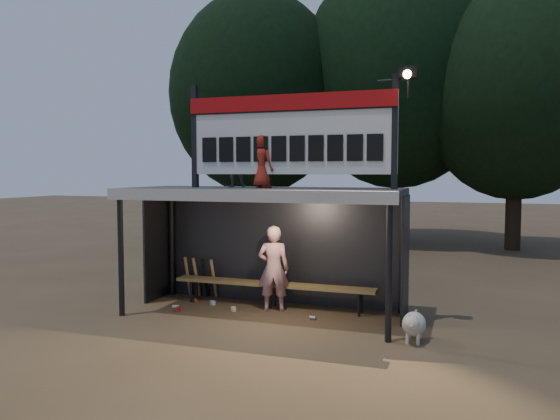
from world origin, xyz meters
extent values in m
plane|color=#4E3B27|center=(0.00, 0.00, 0.00)|extent=(80.00, 80.00, 0.00)
imported|color=white|center=(0.10, 0.32, 0.81)|extent=(0.66, 0.51, 1.61)
imported|color=slate|center=(-0.69, 0.32, 2.78)|extent=(0.56, 0.51, 0.93)
imported|color=maroon|center=(0.00, 0.02, 2.80)|extent=(0.56, 0.53, 0.97)
cube|color=#39393B|center=(0.00, 0.00, 2.26)|extent=(5.00, 2.00, 0.12)
cube|color=beige|center=(0.00, -1.02, 2.22)|extent=(5.10, 0.06, 0.20)
cylinder|color=black|center=(-2.40, -0.90, 1.10)|extent=(0.10, 0.10, 2.20)
cylinder|color=black|center=(2.40, -0.90, 1.10)|extent=(0.10, 0.10, 2.20)
cylinder|color=black|center=(-2.40, 0.90, 1.10)|extent=(0.10, 0.10, 2.20)
cylinder|color=black|center=(2.40, 0.90, 1.10)|extent=(0.10, 0.10, 2.20)
cube|color=black|center=(0.00, 1.00, 1.10)|extent=(5.00, 0.04, 2.20)
cube|color=black|center=(-2.50, 0.50, 1.10)|extent=(0.04, 1.00, 2.20)
cube|color=black|center=(2.50, 0.50, 1.10)|extent=(0.04, 1.00, 2.20)
cylinder|color=black|center=(0.00, 1.00, 2.15)|extent=(5.00, 0.06, 0.06)
cube|color=black|center=(-1.35, 0.00, 3.27)|extent=(0.10, 0.10, 1.90)
cube|color=black|center=(2.35, 0.00, 3.27)|extent=(0.10, 0.10, 1.90)
cube|color=silver|center=(0.50, 0.00, 3.27)|extent=(3.80, 0.08, 1.40)
cube|color=#AF0C0D|center=(0.50, -0.05, 3.83)|extent=(3.80, 0.04, 0.28)
cube|color=black|center=(0.50, -0.06, 3.68)|extent=(3.80, 0.02, 0.03)
cube|color=black|center=(-1.03, -0.05, 3.02)|extent=(0.27, 0.03, 0.45)
cube|color=black|center=(-0.69, -0.05, 3.02)|extent=(0.27, 0.03, 0.45)
cube|color=black|center=(-0.35, -0.05, 3.02)|extent=(0.27, 0.03, 0.45)
cube|color=black|center=(-0.01, -0.05, 3.02)|extent=(0.27, 0.03, 0.45)
cube|color=black|center=(0.33, -0.05, 3.02)|extent=(0.27, 0.03, 0.45)
cube|color=black|center=(0.67, -0.05, 3.02)|extent=(0.27, 0.03, 0.45)
cube|color=black|center=(1.01, -0.05, 3.02)|extent=(0.27, 0.03, 0.45)
cube|color=black|center=(1.35, -0.05, 3.02)|extent=(0.27, 0.03, 0.45)
cube|color=black|center=(1.69, -0.05, 3.02)|extent=(0.27, 0.03, 0.45)
cube|color=black|center=(2.03, -0.05, 3.02)|extent=(0.27, 0.03, 0.45)
cylinder|color=black|center=(2.30, 0.00, 4.12)|extent=(0.50, 0.04, 0.04)
cylinder|color=black|center=(2.55, 0.00, 3.97)|extent=(0.04, 0.04, 0.30)
cube|color=black|center=(2.55, -0.05, 4.22)|extent=(0.30, 0.22, 0.18)
sphere|color=#FFD88C|center=(2.55, -0.14, 4.18)|extent=(0.14, 0.14, 0.14)
cube|color=olive|center=(0.00, 0.55, 0.45)|extent=(4.00, 0.35, 0.06)
cylinder|color=black|center=(-1.70, 0.43, 0.23)|extent=(0.05, 0.05, 0.45)
cylinder|color=black|center=(-1.70, 0.67, 0.23)|extent=(0.05, 0.05, 0.45)
cylinder|color=black|center=(0.00, 0.43, 0.23)|extent=(0.05, 0.05, 0.45)
cylinder|color=black|center=(0.00, 0.67, 0.23)|extent=(0.05, 0.05, 0.45)
cylinder|color=black|center=(1.70, 0.43, 0.23)|extent=(0.05, 0.05, 0.45)
cylinder|color=black|center=(1.70, 0.67, 0.23)|extent=(0.05, 0.05, 0.45)
cylinder|color=black|center=(-4.00, 10.00, 1.87)|extent=(0.50, 0.50, 3.74)
ellipsoid|color=black|center=(-4.00, 10.00, 5.53)|extent=(6.46, 6.46, 7.48)
cylinder|color=black|center=(1.00, 11.50, 2.09)|extent=(0.50, 0.50, 4.18)
ellipsoid|color=black|center=(1.00, 11.50, 6.18)|extent=(7.22, 7.22, 8.36)
cylinder|color=#2F2015|center=(5.00, 10.50, 1.76)|extent=(0.50, 0.50, 3.52)
ellipsoid|color=black|center=(5.00, 10.50, 5.20)|extent=(6.08, 6.08, 7.04)
ellipsoid|color=beige|center=(2.77, -0.73, 0.27)|extent=(0.36, 0.58, 0.36)
sphere|color=white|center=(2.77, -1.01, 0.36)|extent=(0.22, 0.22, 0.22)
cone|color=beige|center=(2.77, -1.11, 0.34)|extent=(0.10, 0.10, 0.10)
cone|color=beige|center=(2.72, -1.03, 0.46)|extent=(0.06, 0.06, 0.07)
cone|color=beige|center=(2.82, -1.03, 0.46)|extent=(0.06, 0.06, 0.07)
cylinder|color=beige|center=(2.69, -0.91, 0.09)|extent=(0.05, 0.05, 0.18)
cylinder|color=silver|center=(2.85, -0.91, 0.09)|extent=(0.05, 0.05, 0.18)
cylinder|color=beige|center=(2.69, -0.55, 0.09)|extent=(0.05, 0.05, 0.18)
cylinder|color=beige|center=(2.85, -0.55, 0.09)|extent=(0.05, 0.05, 0.18)
cylinder|color=silver|center=(2.77, -0.43, 0.34)|extent=(0.04, 0.16, 0.14)
cylinder|color=olive|center=(-1.98, 0.82, 0.43)|extent=(0.07, 0.27, 0.84)
cylinder|color=#9F784A|center=(-1.78, 0.82, 0.43)|extent=(0.08, 0.30, 0.83)
cylinder|color=black|center=(-1.58, 0.82, 0.43)|extent=(0.09, 0.33, 0.83)
cylinder|color=#A8814E|center=(-1.38, 0.82, 0.43)|extent=(0.09, 0.35, 0.82)
cube|color=#A4241C|center=(-1.59, -0.30, 0.04)|extent=(0.10, 0.12, 0.08)
cylinder|color=#B1B2B6|center=(0.97, -0.05, 0.04)|extent=(0.13, 0.10, 0.07)
cube|color=silver|center=(-0.60, 0.04, 0.04)|extent=(0.12, 0.12, 0.08)
cylinder|color=red|center=(-1.61, 0.45, 0.04)|extent=(0.12, 0.14, 0.07)
cube|color=silver|center=(-1.19, 0.35, 0.04)|extent=(0.12, 0.11, 0.08)
cylinder|color=beige|center=(-1.73, -0.14, 0.04)|extent=(0.13, 0.09, 0.07)
camera|label=1|loc=(3.48, -9.22, 2.61)|focal=35.00mm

